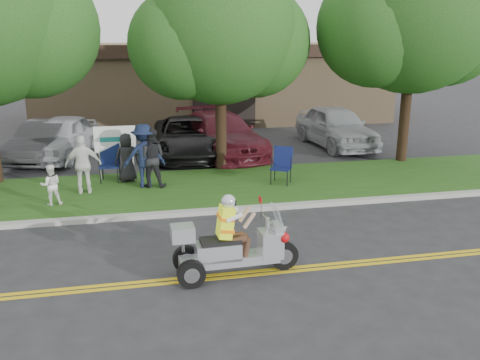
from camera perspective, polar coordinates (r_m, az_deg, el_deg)
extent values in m
plane|color=#28282B|center=(10.40, 2.02, -9.14)|extent=(120.00, 120.00, 0.00)
cube|color=gold|center=(9.89, 2.84, -10.49)|extent=(60.00, 0.10, 0.01)
cube|color=gold|center=(10.03, 2.60, -10.10)|extent=(60.00, 0.10, 0.01)
cube|color=#A8A89E|center=(13.14, -1.15, -3.38)|extent=(60.00, 0.25, 0.12)
cube|color=#214B14|center=(15.15, -2.67, -0.77)|extent=(60.00, 4.00, 0.10)
cube|color=#9E7F5B|center=(28.56, -3.24, 11.06)|extent=(18.00, 8.00, 4.00)
cube|color=black|center=(24.48, -1.81, 14.26)|extent=(18.00, 0.30, 0.60)
sphere|color=#154B15|center=(16.69, -22.58, 15.40)|extent=(4.05, 4.05, 4.05)
cylinder|color=#332114|center=(16.73, -2.17, 7.99)|extent=(0.36, 0.36, 4.20)
sphere|color=#154B15|center=(16.58, -2.26, 16.76)|extent=(4.80, 4.80, 4.80)
sphere|color=#154B15|center=(17.11, 1.69, 15.23)|extent=(3.60, 3.60, 3.60)
sphere|color=#154B15|center=(16.22, -6.45, 14.84)|extent=(3.36, 3.36, 3.36)
cylinder|color=#332114|center=(18.73, 18.19, 8.93)|extent=(0.36, 0.36, 4.76)
sphere|color=#154B15|center=(18.64, 18.99, 17.77)|extent=(5.60, 5.60, 5.60)
sphere|color=#154B15|center=(19.61, 22.06, 15.85)|extent=(4.20, 4.20, 4.20)
sphere|color=#154B15|center=(17.79, 15.10, 16.27)|extent=(3.92, 3.92, 3.92)
cylinder|color=silver|center=(16.24, -15.44, 1.61)|extent=(0.06, 0.06, 1.10)
cylinder|color=silver|center=(16.20, -11.91, 1.81)|extent=(0.06, 0.06, 1.10)
cube|color=white|center=(16.04, -13.86, 4.48)|extent=(1.25, 0.06, 0.80)
cylinder|color=black|center=(10.01, 4.96, -8.44)|extent=(0.56, 0.15, 0.56)
cylinder|color=black|center=(9.33, -5.48, -10.48)|extent=(0.53, 0.16, 0.52)
cylinder|color=black|center=(9.94, -6.05, -8.80)|extent=(0.53, 0.16, 0.52)
cube|color=silver|center=(9.74, -0.84, -8.86)|extent=(1.79, 0.48, 0.17)
cube|color=silver|center=(9.61, -2.48, -7.96)|extent=(0.85, 0.46, 0.33)
cube|color=black|center=(9.54, -2.22, -6.86)|extent=(0.76, 0.42, 0.09)
cube|color=silver|center=(9.82, 3.44, -7.13)|extent=(0.43, 0.46, 0.51)
cube|color=silver|center=(9.66, 4.24, -4.10)|extent=(0.19, 0.43, 0.46)
cube|color=silver|center=(9.35, -6.46, -5.95)|extent=(0.43, 0.40, 0.28)
sphere|color=#B20C0F|center=(9.70, 4.90, -6.38)|extent=(0.21, 0.21, 0.21)
cube|color=#DDFC1A|center=(9.42, -1.63, -4.71)|extent=(0.33, 0.38, 0.61)
sphere|color=silver|center=(9.30, -1.31, -2.42)|extent=(0.27, 0.27, 0.27)
cylinder|color=black|center=(15.15, 3.49, 0.30)|extent=(0.03, 0.03, 0.46)
cylinder|color=black|center=(15.04, 5.32, 0.14)|extent=(0.03, 0.03, 0.46)
cylinder|color=black|center=(15.58, 3.92, 0.73)|extent=(0.03, 0.03, 0.46)
cylinder|color=black|center=(15.47, 5.70, 0.58)|extent=(0.03, 0.03, 0.46)
cube|color=#10184E|center=(15.24, 4.63, 1.31)|extent=(0.75, 0.73, 0.04)
cube|color=#10184E|center=(15.40, 4.87, 2.65)|extent=(0.58, 0.43, 0.62)
cylinder|color=black|center=(15.79, -15.40, 0.43)|extent=(0.03, 0.03, 0.47)
cylinder|color=black|center=(15.72, -13.56, 0.48)|extent=(0.03, 0.03, 0.47)
cylinder|color=black|center=(16.24, -15.16, 0.87)|extent=(0.03, 0.03, 0.47)
cylinder|color=black|center=(16.17, -13.36, 0.92)|extent=(0.03, 0.03, 0.47)
cube|color=#0F1A46|center=(15.92, -14.43, 1.53)|extent=(0.64, 0.59, 0.04)
cube|color=#0F1A46|center=(16.09, -14.39, 2.86)|extent=(0.60, 0.23, 0.64)
imported|color=black|center=(15.01, -9.97, 2.47)|extent=(0.96, 0.82, 1.73)
imported|color=white|center=(14.83, -17.18, 1.68)|extent=(0.99, 0.46, 1.66)
imported|color=#131C36|center=(15.03, -10.71, 2.69)|extent=(1.26, 0.80, 1.86)
imported|color=black|center=(15.75, -12.59, 2.48)|extent=(0.80, 0.60, 1.49)
imported|color=white|center=(14.14, -20.47, -0.52)|extent=(0.59, 0.50, 1.08)
imported|color=silver|center=(19.98, -19.51, 4.54)|extent=(2.91, 4.88, 1.55)
imported|color=#2F2E31|center=(19.90, -20.98, 4.15)|extent=(2.56, 4.53, 1.41)
imported|color=black|center=(19.16, -6.01, 4.77)|extent=(2.67, 5.36, 1.46)
imported|color=#52131C|center=(19.37, -2.17, 5.17)|extent=(3.32, 5.83, 1.59)
imported|color=#9FA2A6|center=(21.18, 10.73, 5.93)|extent=(2.25, 5.00, 1.67)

